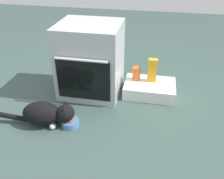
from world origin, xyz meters
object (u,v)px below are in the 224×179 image
Objects in this scene: oven at (91,60)px; juice_carton at (152,70)px; food_bowl at (70,122)px; sauce_jar at (136,74)px; pantry_cabinet at (150,89)px; cat at (46,113)px.

oven is 2.95× the size of juice_carton.
sauce_jar is (0.48, 0.68, 0.16)m from food_bowl.
food_bowl is (-0.62, -0.64, -0.03)m from pantry_cabinet.
oven reaches higher than juice_carton.
cat is 2.86× the size of juice_carton.
cat is (-0.20, -0.02, 0.08)m from food_bowl.
oven reaches higher than food_bowl.
food_bowl is at bearing 0.00° from cat.
juice_carton is 0.16m from sauce_jar.
pantry_cabinet is 0.89m from food_bowl.
oven is at bearing 87.07° from food_bowl.
pantry_cabinet is at bearing -99.57° from juice_carton.
juice_carton is at bearing 33.94° from cat.
pantry_cabinet is (0.59, 0.05, -0.29)m from oven.
sauce_jar reaches higher than cat.
juice_carton is (0.63, 0.69, 0.21)m from food_bowl.
sauce_jar is at bearing 12.45° from oven.
food_bowl is (-0.03, -0.59, -0.32)m from oven.
cat is 0.98m from sauce_jar.
cat is 4.89× the size of sauce_jar.
pantry_cabinet is at bearing 45.65° from food_bowl.
oven is 0.48m from sauce_jar.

